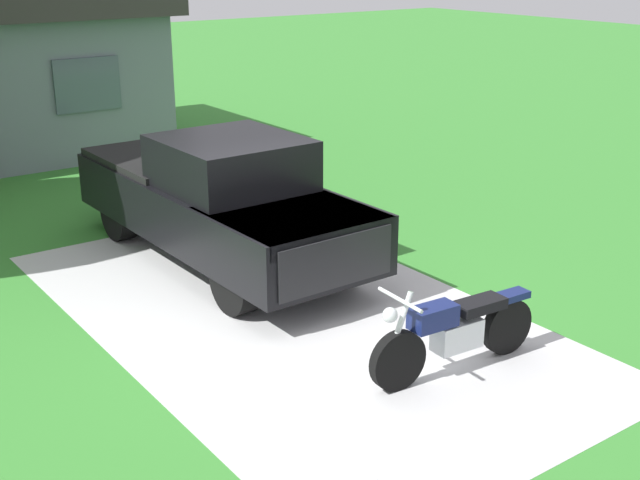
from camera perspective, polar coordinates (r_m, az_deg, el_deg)
name	(u,v)px	position (r m, az deg, el deg)	size (l,w,h in m)	color
ground_plane	(290,314)	(10.52, -2.09, -5.11)	(80.00, 80.00, 0.00)	#36812F
driveway_pad	(290,314)	(10.52, -2.09, -5.09)	(4.57, 8.21, 0.01)	beige
motorcycle	(454,331)	(9.10, 9.23, -6.22)	(2.21, 0.70, 1.09)	black
pickup_truck	(216,196)	(12.17, -7.15, 3.00)	(2.09, 5.66, 1.90)	black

